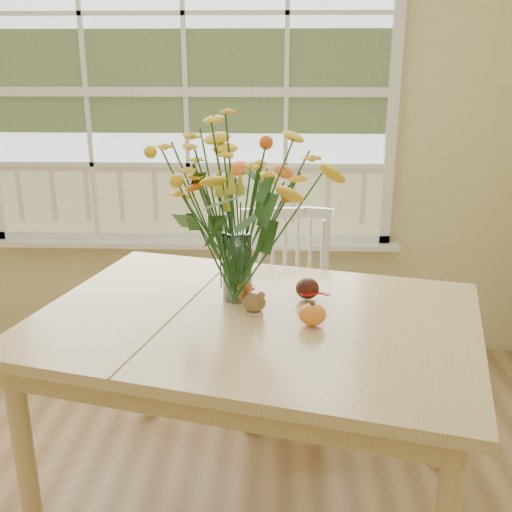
{
  "coord_description": "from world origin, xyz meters",
  "views": [
    {
      "loc": [
        0.51,
        -1.15,
        1.72
      ],
      "look_at": [
        0.44,
        0.86,
        1.06
      ],
      "focal_mm": 42.0,
      "sensor_mm": 36.0,
      "label": 1
    }
  ],
  "objects": [
    {
      "name": "pumpkin",
      "position": [
        0.64,
        0.76,
        0.88
      ],
      "size": [
        0.1,
        0.1,
        0.07
      ],
      "primitive_type": "ellipsoid",
      "color": "orange",
      "rests_on": "dining_table"
    },
    {
      "name": "wall_back",
      "position": [
        0.0,
        2.25,
        1.35
      ],
      "size": [
        4.0,
        0.02,
        2.7
      ],
      "primitive_type": "cube",
      "color": "beige",
      "rests_on": "floor"
    },
    {
      "name": "flower_vase",
      "position": [
        0.36,
        1.0,
        1.22
      ],
      "size": [
        0.54,
        0.54,
        0.64
      ],
      "color": "white",
      "rests_on": "dining_table"
    },
    {
      "name": "dark_gourd",
      "position": [
        0.63,
        0.99,
        0.88
      ],
      "size": [
        0.13,
        0.09,
        0.08
      ],
      "color": "#38160F",
      "rests_on": "dining_table"
    },
    {
      "name": "window",
      "position": [
        0.0,
        2.21,
        1.53
      ],
      "size": [
        2.42,
        0.12,
        1.74
      ],
      "color": "silver",
      "rests_on": "wall_back"
    },
    {
      "name": "dining_table",
      "position": [
        0.44,
        0.84,
        0.75
      ],
      "size": [
        1.79,
        1.47,
        0.84
      ],
      "rotation": [
        0.0,
        0.0,
        -0.25
      ],
      "color": "tan",
      "rests_on": "floor"
    },
    {
      "name": "windsor_chair",
      "position": [
        0.56,
        1.62,
        0.56
      ],
      "size": [
        0.49,
        0.47,
        1.0
      ],
      "rotation": [
        0.0,
        0.0,
        0.07
      ],
      "color": "white",
      "rests_on": "floor"
    },
    {
      "name": "turkey_figurine",
      "position": [
        0.43,
        0.85,
        0.88
      ],
      "size": [
        0.09,
        0.07,
        0.11
      ],
      "rotation": [
        0.0,
        0.0,
        -0.07
      ],
      "color": "#CCB78C",
      "rests_on": "dining_table"
    }
  ]
}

